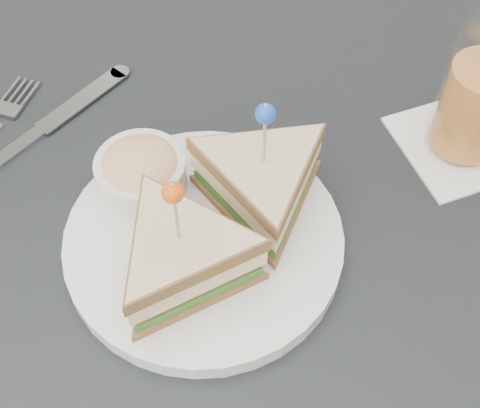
% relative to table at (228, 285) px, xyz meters
% --- Properties ---
extents(table, '(0.80, 0.80, 0.75)m').
position_rel_table_xyz_m(table, '(0.00, 0.00, 0.00)').
color(table, black).
rests_on(table, ground).
extents(plate_meal, '(0.28, 0.28, 0.15)m').
position_rel_table_xyz_m(plate_meal, '(-0.01, -0.00, 0.12)').
color(plate_meal, white).
rests_on(plate_meal, table).
extents(cutlery_knife, '(0.12, 0.18, 0.01)m').
position_rel_table_xyz_m(cutlery_knife, '(-0.21, 0.11, 0.08)').
color(cutlery_knife, '#B7B9C2').
rests_on(cutlery_knife, table).
extents(drink_set, '(0.16, 0.16, 0.15)m').
position_rel_table_xyz_m(drink_set, '(0.21, 0.16, 0.14)').
color(drink_set, white).
rests_on(drink_set, table).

